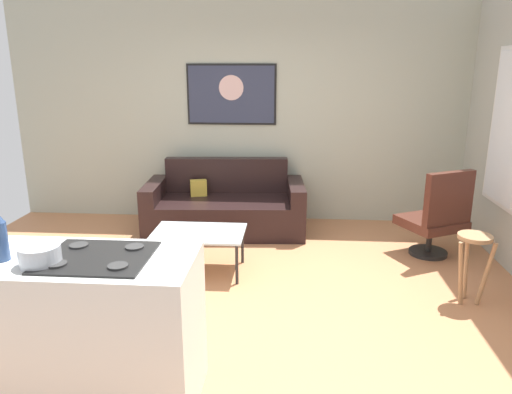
% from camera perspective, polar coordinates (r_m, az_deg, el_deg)
% --- Properties ---
extents(ground, '(6.40, 6.40, 0.04)m').
position_cam_1_polar(ground, '(4.29, -2.00, -12.55)').
color(ground, '#B9784E').
extents(back_wall, '(6.40, 0.05, 2.80)m').
position_cam_1_polar(back_wall, '(6.23, 0.34, 9.99)').
color(back_wall, '#A7AD9A').
rests_on(back_wall, ground).
extents(couch, '(1.96, 1.02, 0.85)m').
position_cam_1_polar(couch, '(5.94, -3.66, -1.34)').
color(couch, black).
rests_on(couch, ground).
extents(coffee_table, '(0.89, 0.60, 0.42)m').
position_cam_1_polar(coffee_table, '(4.74, -6.81, -4.51)').
color(coffee_table, silver).
rests_on(coffee_table, ground).
extents(armchair, '(0.76, 0.75, 0.96)m').
position_cam_1_polar(armchair, '(5.39, 20.70, -2.22)').
color(armchair, black).
rests_on(armchair, ground).
extents(bar_stool, '(0.33, 0.32, 0.62)m').
position_cam_1_polar(bar_stool, '(4.47, 24.35, -6.01)').
color(bar_stool, '#A77A52').
rests_on(bar_stool, ground).
extents(kitchen_counter, '(1.72, 0.65, 0.95)m').
position_cam_1_polar(kitchen_counter, '(3.21, -22.81, -14.17)').
color(kitchen_counter, silver).
rests_on(kitchen_counter, ground).
extents(mixing_bowl, '(0.22, 0.22, 0.11)m').
position_cam_1_polar(mixing_bowl, '(2.89, -24.22, -6.36)').
color(mixing_bowl, silver).
rests_on(mixing_bowl, kitchen_counter).
extents(wall_painting, '(1.13, 0.03, 0.76)m').
position_cam_1_polar(wall_painting, '(6.20, -2.93, 12.05)').
color(wall_painting, black).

